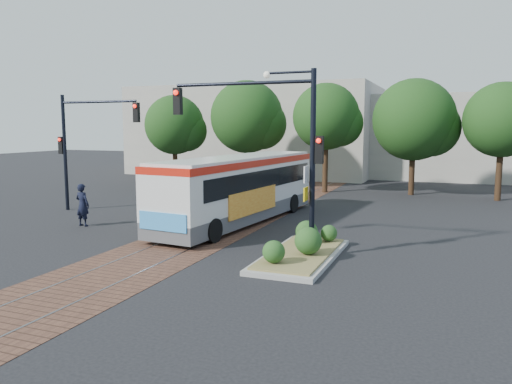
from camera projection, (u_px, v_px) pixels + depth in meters
ground at (189, 240)px, 19.30m from camera, size 120.00×120.00×0.00m
trackbed at (231, 222)px, 22.99m from camera, size 3.60×40.00×0.02m
tree_row at (323, 120)px, 33.39m from camera, size 26.40×5.60×7.67m
warehouses at (337, 133)px, 45.54m from camera, size 40.00×13.00×8.00m
city_bus at (240, 186)px, 22.76m from camera, size 3.55×11.52×3.03m
traffic_island at (302, 248)px, 16.68m from camera, size 2.20×5.20×1.13m
signal_pole_main at (277, 133)px, 16.62m from camera, size 5.49×0.46×6.00m
signal_pole_left at (82, 137)px, 25.52m from camera, size 4.99×0.34×6.00m
officer at (82, 205)px, 21.96m from camera, size 0.72×0.50×1.89m
parked_car at (197, 188)px, 30.82m from camera, size 4.72×3.25×1.27m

